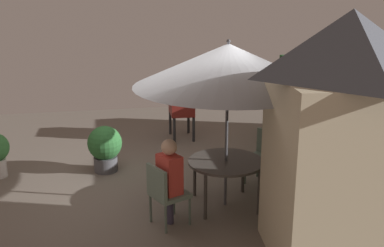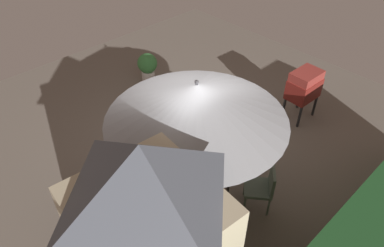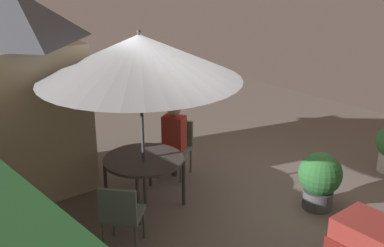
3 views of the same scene
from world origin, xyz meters
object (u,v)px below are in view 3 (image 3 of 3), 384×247
patio_table (144,162)px  patio_umbrella (140,57)px  garden_shed (24,91)px  chair_near_shed (177,144)px  potted_plant_by_shed (320,178)px  chair_far_side (121,213)px  person_in_red (174,131)px

patio_table → patio_umbrella: 1.51m
patio_table → garden_shed: bearing=30.1°
patio_umbrella → chair_near_shed: size_ratio=3.04×
potted_plant_by_shed → chair_near_shed: bearing=19.7°
potted_plant_by_shed → chair_far_side: bearing=69.5°
patio_umbrella → potted_plant_by_shed: bearing=-134.2°
chair_far_side → garden_shed: bearing=1.5°
garden_shed → patio_umbrella: 1.99m
patio_table → chair_near_shed: bearing=-64.9°
patio_umbrella → chair_far_side: patio_umbrella is taller
chair_far_side → potted_plant_by_shed: 2.85m
chair_far_side → person_in_red: 2.16m
garden_shed → chair_far_side: 2.58m
garden_shed → potted_plant_by_shed: (-3.37, -2.73, -1.07)m
person_in_red → patio_table: bearing=115.1°
garden_shed → patio_umbrella: size_ratio=1.10×
chair_near_shed → chair_far_side: same height
chair_near_shed → person_in_red: bearing=115.1°
patio_umbrella → potted_plant_by_shed: size_ratio=3.23×
garden_shed → chair_far_side: size_ratio=3.36×
patio_umbrella → chair_far_side: bearing=130.0°
patio_umbrella → garden_shed: bearing=30.1°
garden_shed → chair_near_shed: (-1.17, -1.94, -1.02)m
garden_shed → potted_plant_by_shed: 4.47m
garden_shed → patio_umbrella: garden_shed is taller
patio_umbrella → chair_near_shed: patio_umbrella is taller
garden_shed → chair_near_shed: garden_shed is taller
person_in_red → garden_shed: bearing=57.2°
garden_shed → chair_far_side: (-2.37, -0.06, -1.02)m
chair_near_shed → potted_plant_by_shed: size_ratio=1.06×
patio_umbrella → potted_plant_by_shed: patio_umbrella is taller
patio_umbrella → chair_near_shed: 1.98m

